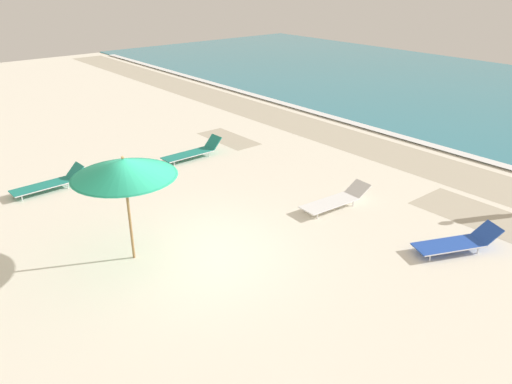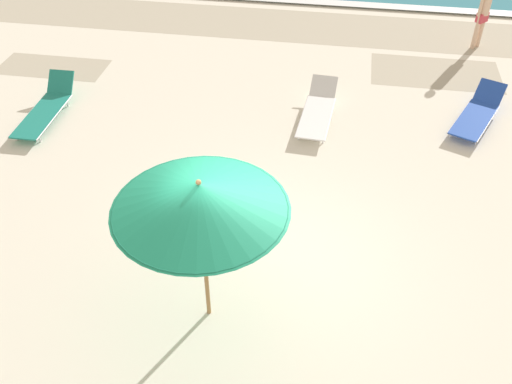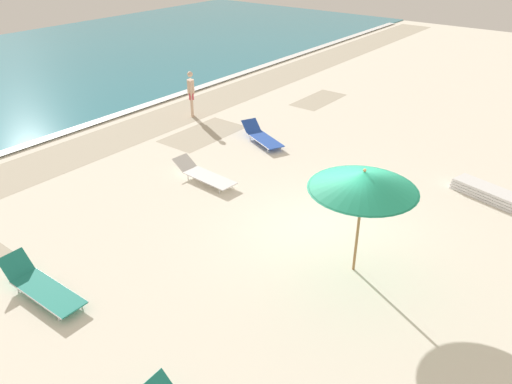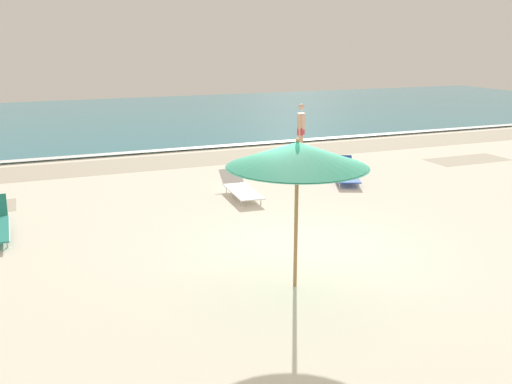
# 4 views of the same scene
# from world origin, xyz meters

# --- Properties ---
(ground_plane) EXTENTS (60.00, 60.00, 0.16)m
(ground_plane) POSITION_xyz_m (0.00, 0.01, -0.08)
(ground_plane) COLOR silver
(ocean_water) EXTENTS (60.00, 19.18, 0.07)m
(ocean_water) POSITION_xyz_m (0.00, 20.47, 0.03)
(ocean_water) COLOR teal
(ocean_water) RESTS_ON ground_plane
(beach_umbrella) EXTENTS (2.24, 2.24, 2.46)m
(beach_umbrella) POSITION_xyz_m (-0.68, -1.00, 2.19)
(beach_umbrella) COLOR #9E7547
(beach_umbrella) RESTS_ON ground_plane
(sun_lounger_near_water_left) EXTENTS (1.39, 2.13, 0.53)m
(sun_lounger_near_water_left) POSITION_xyz_m (3.82, 4.94, 0.21)
(sun_lounger_near_water_left) COLOR blue
(sun_lounger_near_water_left) RESTS_ON ground_plane
(sun_lounger_near_water_right) EXTENTS (0.75, 2.22, 0.48)m
(sun_lounger_near_water_right) POSITION_xyz_m (0.45, 4.52, 0.20)
(sun_lounger_near_water_right) COLOR white
(sun_lounger_near_water_right) RESTS_ON ground_plane
(beachgoer_wading_adult) EXTENTS (0.34, 0.35, 1.76)m
(beachgoer_wading_adult) POSITION_xyz_m (4.27, 8.72, 1.00)
(beachgoer_wading_adult) COLOR beige
(beachgoer_wading_adult) RESTS_ON ground_plane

